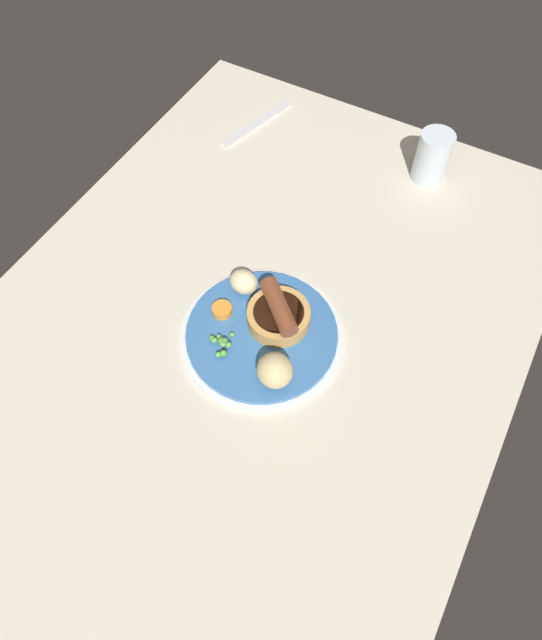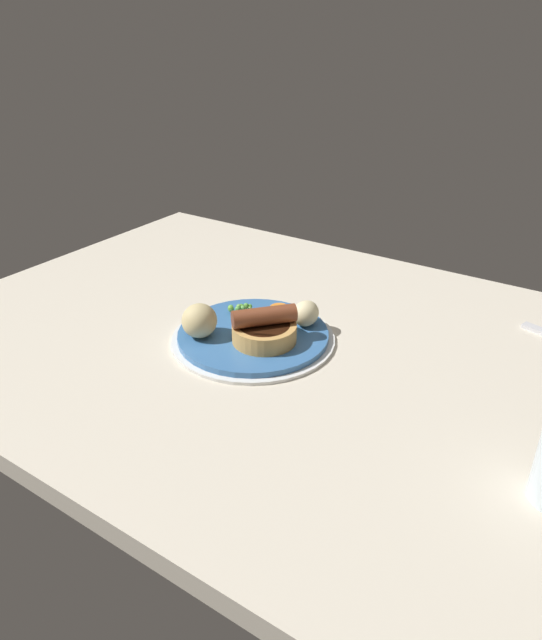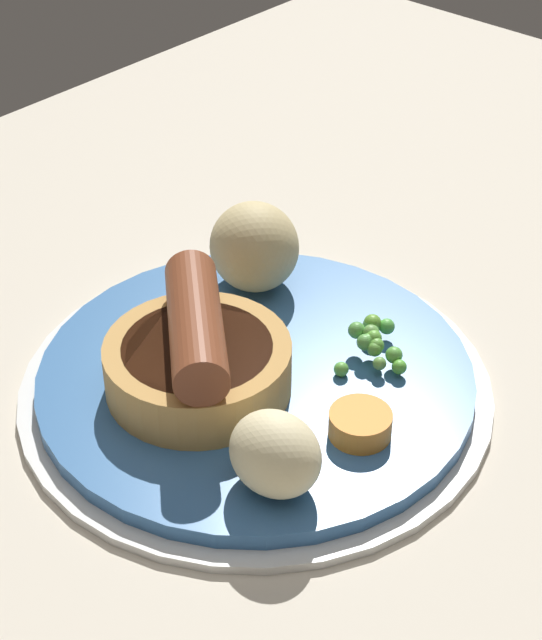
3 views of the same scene
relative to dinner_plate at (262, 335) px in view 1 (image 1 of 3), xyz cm
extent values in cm
cube|color=beige|center=(1.89, 2.79, -2.07)|extent=(110.00, 80.00, 3.00)
cylinder|color=silver|center=(0.00, 0.00, -0.32)|extent=(25.02, 25.02, 0.50)
cylinder|color=#386BA8|center=(0.00, 0.00, 0.13)|extent=(23.02, 23.02, 1.40)
cylinder|color=tan|center=(2.93, -1.27, 2.19)|extent=(9.56, 9.56, 2.71)
cylinder|color=#33190C|center=(2.93, -1.27, 3.39)|extent=(7.65, 7.65, 0.30)
cylinder|color=brown|center=(2.93, -1.27, 4.90)|extent=(8.24, 8.84, 2.71)
sphere|color=#57A549|center=(-4.92, 3.28, 2.16)|extent=(0.93, 0.93, 0.93)
sphere|color=#5AB539|center=(-4.73, 5.80, 1.41)|extent=(0.79, 0.79, 0.79)
sphere|color=#55B548|center=(-6.81, 3.40, 1.67)|extent=(0.88, 0.88, 0.88)
sphere|color=#62A535|center=(-6.33, 3.09, 1.86)|extent=(0.98, 0.98, 0.98)
sphere|color=#5DB949|center=(-4.72, 3.73, 2.06)|extent=(0.81, 0.81, 0.81)
sphere|color=#62B53E|center=(-5.01, 3.85, 2.14)|extent=(0.88, 0.88, 0.88)
sphere|color=#5DB044|center=(-5.05, 5.20, 1.69)|extent=(0.91, 0.91, 0.91)
sphere|color=#62B04B|center=(-5.25, 3.53, 2.20)|extent=(0.84, 0.84, 0.84)
sphere|color=#58A148|center=(-4.52, 3.66, 2.03)|extent=(0.88, 0.88, 0.88)
sphere|color=#5CA53E|center=(-4.56, 4.29, 1.89)|extent=(0.80, 0.80, 0.80)
sphere|color=#5FAD3E|center=(-4.78, 4.22, 1.97)|extent=(0.84, 0.84, 0.84)
sphere|color=#52A947|center=(-4.94, 3.87, 2.07)|extent=(0.79, 0.79, 0.79)
sphere|color=#68A248|center=(-4.11, 4.97, 1.55)|extent=(0.71, 0.71, 0.71)
sphere|color=#65A34B|center=(-5.21, 3.51, 2.21)|extent=(0.85, 0.85, 0.85)
sphere|color=#61AC4D|center=(-6.27, 2.43, 1.76)|extent=(0.99, 0.99, 0.99)
sphere|color=#5BAD42|center=(-2.74, 3.55, 1.23)|extent=(0.79, 0.79, 0.79)
ellipsoid|color=#CCB77F|center=(-5.85, -5.47, 3.44)|extent=(6.62, 6.76, 5.21)
ellipsoid|color=beige|center=(5.53, 6.33, 2.82)|extent=(3.96, 4.66, 3.98)
cylinder|color=orange|center=(0.18, 7.08, 1.48)|extent=(4.27, 4.27, 1.29)
cube|color=silver|center=(42.24, 25.06, -0.27)|extent=(17.77, 6.36, 0.60)
cylinder|color=silver|center=(44.85, -9.58, 4.13)|extent=(6.06, 6.06, 9.39)
camera|label=1|loc=(-38.04, -22.75, 74.28)|focal=32.00mm
camera|label=2|loc=(44.14, -61.71, 43.10)|focal=32.00mm
camera|label=3|loc=(31.75, 29.68, 36.42)|focal=60.00mm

